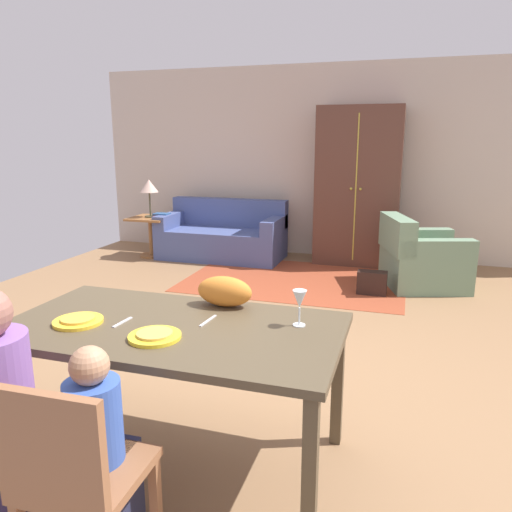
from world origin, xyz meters
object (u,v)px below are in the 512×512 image
(wine_glass, at_px, (300,301))
(person_child, at_px, (102,458))
(plate_near_child, at_px, (155,336))
(handbag, at_px, (372,283))
(table_lamp, at_px, (149,187))
(armoire, at_px, (358,187))
(book_upper, at_px, (162,214))
(cat, at_px, (225,291))
(dining_chair_child, at_px, (74,473))
(couch, at_px, (223,237))
(person_man, at_px, (6,420))
(armchair, at_px, (420,259))
(dining_table, at_px, (173,339))
(plate_near_man, at_px, (78,321))
(side_table, at_px, (151,231))
(book_lower, at_px, (162,217))

(wine_glass, bearing_deg, person_child, -126.81)
(plate_near_child, distance_m, handbag, 3.57)
(table_lamp, bearing_deg, armoire, 9.78)
(wine_glass, height_order, book_upper, wine_glass)
(cat, bearing_deg, person_child, -97.07)
(dining_chair_child, distance_m, couch, 5.41)
(wine_glass, relative_size, person_child, 0.20)
(person_man, xyz_separation_m, couch, (-0.96, 5.04, -0.21))
(table_lamp, bearing_deg, person_man, -67.61)
(armchair, bearing_deg, dining_table, -108.91)
(couch, height_order, book_upper, couch)
(person_child, bearing_deg, wine_glass, 53.19)
(couch, relative_size, table_lamp, 3.24)
(person_child, distance_m, book_upper, 5.35)
(plate_near_man, xyz_separation_m, side_table, (-1.97, 4.26, -0.39))
(armoire, relative_size, table_lamp, 3.89)
(armoire, bearing_deg, plate_near_man, -100.83)
(plate_near_child, distance_m, armchair, 4.14)
(plate_near_man, relative_size, table_lamp, 0.46)
(cat, xyz_separation_m, armoire, (0.29, 4.29, 0.20))
(dining_chair_child, distance_m, table_lamp, 5.55)
(wine_glass, xyz_separation_m, person_child, (-0.62, -0.82, -0.46))
(handbag, bearing_deg, couch, 152.27)
(dining_chair_child, relative_size, person_child, 0.94)
(dining_chair_child, distance_m, cat, 1.23)
(dining_table, height_order, armoire, armoire)
(couch, height_order, book_lower, couch)
(plate_near_child, distance_m, book_lower, 4.86)
(couch, height_order, table_lamp, table_lamp)
(book_lower, bearing_deg, armoire, 10.72)
(couch, bearing_deg, handbag, -27.73)
(book_lower, bearing_deg, dining_table, -61.46)
(cat, relative_size, couch, 0.18)
(person_child, bearing_deg, plate_near_man, 131.88)
(book_upper, distance_m, handbag, 3.25)
(cat, distance_m, book_lower, 4.48)
(book_lower, bearing_deg, plate_near_man, -67.32)
(dining_chair_child, relative_size, table_lamp, 1.61)
(armchair, relative_size, handbag, 3.36)
(couch, bearing_deg, dining_table, -72.07)
(plate_near_man, relative_size, armoire, 0.12)
(table_lamp, distance_m, book_upper, 0.42)
(person_child, bearing_deg, person_man, 179.37)
(dining_table, bearing_deg, couch, 107.93)
(armchair, bearing_deg, couch, 165.98)
(plate_near_man, distance_m, person_man, 0.58)
(plate_near_child, bearing_deg, cat, 74.29)
(wine_glass, bearing_deg, dining_chair_child, -121.68)
(plate_near_child, distance_m, armoire, 4.85)
(handbag, bearing_deg, person_child, -101.33)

